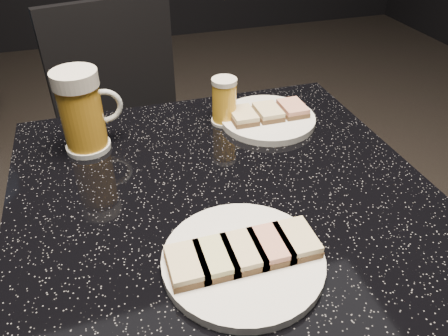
{
  "coord_description": "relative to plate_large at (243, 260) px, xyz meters",
  "views": [
    {
      "loc": [
        -0.17,
        -0.55,
        1.21
      ],
      "look_at": [
        0.0,
        0.0,
        0.8
      ],
      "focal_mm": 35.0,
      "sensor_mm": 36.0,
      "label": 1
    }
  ],
  "objects": [
    {
      "name": "plate_large",
      "position": [
        0.0,
        0.0,
        0.0
      ],
      "size": [
        0.22,
        0.22,
        0.01
      ],
      "primitive_type": "cylinder",
      "color": "white",
      "rests_on": "table"
    },
    {
      "name": "plate_small",
      "position": [
        0.18,
        0.36,
        0.0
      ],
      "size": [
        0.2,
        0.2,
        0.01
      ],
      "primitive_type": "cylinder",
      "color": "white",
      "rests_on": "table"
    },
    {
      "name": "table",
      "position": [
        0.02,
        0.16,
        -0.25
      ],
      "size": [
        0.7,
        0.7,
        0.75
      ],
      "color": "black",
      "rests_on": "floor"
    },
    {
      "name": "beer_mug",
      "position": [
        -0.19,
        0.37,
        0.07
      ],
      "size": [
        0.12,
        0.08,
        0.16
      ],
      "color": "white",
      "rests_on": "table"
    },
    {
      "name": "beer_tumbler",
      "position": [
        0.09,
        0.39,
        0.04
      ],
      "size": [
        0.06,
        0.06,
        0.1
      ],
      "color": "silver",
      "rests_on": "table"
    },
    {
      "name": "chair",
      "position": [
        -0.07,
        0.86,
        -0.26
      ],
      "size": [
        0.49,
        0.49,
        0.87
      ],
      "color": "black",
      "rests_on": "floor"
    },
    {
      "name": "canapes_on_plate_large",
      "position": [
        0.0,
        0.0,
        0.02
      ],
      "size": [
        0.21,
        0.07,
        0.02
      ],
      "color": "#4C3521",
      "rests_on": "plate_large"
    },
    {
      "name": "canapes_on_plate_small",
      "position": [
        0.18,
        0.36,
        0.02
      ],
      "size": [
        0.16,
        0.07,
        0.02
      ],
      "color": "#4C3521",
      "rests_on": "plate_small"
    }
  ]
}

